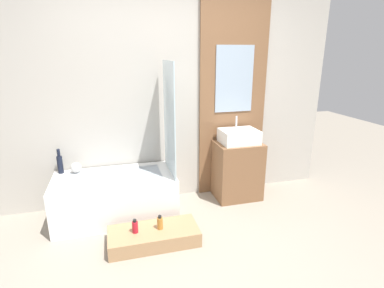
# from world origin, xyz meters

# --- Properties ---
(ground_plane) EXTENTS (12.00, 12.00, 0.00)m
(ground_plane) POSITION_xyz_m (0.00, 0.00, 0.00)
(ground_plane) COLOR gray
(wall_tiled_back) EXTENTS (4.20, 0.06, 2.60)m
(wall_tiled_back) POSITION_xyz_m (0.00, 1.58, 1.30)
(wall_tiled_back) COLOR #B7B2A8
(wall_tiled_back) RESTS_ON ground_plane
(wall_wood_accent) EXTENTS (0.87, 0.04, 2.60)m
(wall_wood_accent) POSITION_xyz_m (0.83, 1.53, 1.31)
(wall_wood_accent) COLOR brown
(wall_wood_accent) RESTS_ON ground_plane
(bathtub) EXTENTS (1.31, 0.67, 0.49)m
(bathtub) POSITION_xyz_m (-0.67, 1.20, 0.25)
(bathtub) COLOR white
(bathtub) RESTS_ON ground_plane
(glass_shower_screen) EXTENTS (0.01, 0.59, 1.22)m
(glass_shower_screen) POSITION_xyz_m (-0.05, 1.18, 1.10)
(glass_shower_screen) COLOR silver
(glass_shower_screen) RESTS_ON bathtub
(wooden_step_bench) EXTENTS (0.87, 0.39, 0.15)m
(wooden_step_bench) POSITION_xyz_m (-0.34, 0.59, 0.07)
(wooden_step_bench) COLOR #A87F56
(wooden_step_bench) RESTS_ON ground_plane
(vanity_cabinet) EXTENTS (0.56, 0.43, 0.73)m
(vanity_cabinet) POSITION_xyz_m (0.83, 1.30, 0.36)
(vanity_cabinet) COLOR brown
(vanity_cabinet) RESTS_ON ground_plane
(sink) EXTENTS (0.45, 0.35, 0.31)m
(sink) POSITION_xyz_m (0.83, 1.30, 0.81)
(sink) COLOR white
(sink) RESTS_ON vanity_cabinet
(vase_tall_dark) EXTENTS (0.06, 0.06, 0.28)m
(vase_tall_dark) POSITION_xyz_m (-1.25, 1.45, 0.61)
(vase_tall_dark) COLOR black
(vase_tall_dark) RESTS_ON bathtub
(vase_round_light) EXTENTS (0.12, 0.12, 0.12)m
(vase_round_light) POSITION_xyz_m (-1.08, 1.42, 0.55)
(vase_round_light) COLOR silver
(vase_round_light) RESTS_ON bathtub
(bottle_soap_primary) EXTENTS (0.06, 0.06, 0.14)m
(bottle_soap_primary) POSITION_xyz_m (-0.52, 0.59, 0.21)
(bottle_soap_primary) COLOR #B21928
(bottle_soap_primary) RESTS_ON wooden_step_bench
(bottle_soap_secondary) EXTENTS (0.06, 0.06, 0.14)m
(bottle_soap_secondary) POSITION_xyz_m (-0.28, 0.59, 0.21)
(bottle_soap_secondary) COLOR #B2752D
(bottle_soap_secondary) RESTS_ON wooden_step_bench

